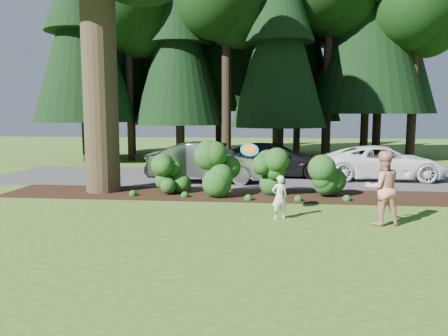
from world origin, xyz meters
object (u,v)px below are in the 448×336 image
object	(u,v)px
car_white_suv	(383,163)
child	(280,197)
car_dark_suv	(274,160)
car_silver_wagon	(208,162)
frisbee	(249,150)
adult	(382,188)

from	to	relation	value
car_white_suv	child	xyz separation A→B (m)	(-4.67, -7.67, -0.15)
car_dark_suv	child	distance (m)	8.19
car_dark_suv	child	xyz separation A→B (m)	(0.08, -8.19, -0.18)
car_silver_wagon	car_dark_suv	distance (m)	3.45
car_white_suv	frisbee	world-z (taller)	frisbee
car_white_suv	car_silver_wagon	bearing A→B (deg)	101.68
child	frisbee	xyz separation A→B (m)	(-0.86, 0.24, 1.29)
adult	frisbee	world-z (taller)	frisbee
car_dark_suv	frisbee	distance (m)	8.07
car_dark_suv	child	bearing A→B (deg)	179.97
adult	frisbee	xyz separation A→B (m)	(-3.50, 0.59, 0.93)
car_silver_wagon	car_white_suv	bearing A→B (deg)	-78.89
child	adult	distance (m)	2.70
car_silver_wagon	frisbee	bearing A→B (deg)	-161.23
frisbee	adult	bearing A→B (deg)	-9.51
car_white_suv	adult	xyz separation A→B (m)	(-2.02, -8.02, 0.21)
car_silver_wagon	car_dark_suv	xyz separation A→B (m)	(2.80, 2.01, -0.07)
car_white_suv	child	size ratio (longest dim) A/B	4.31
adult	child	bearing A→B (deg)	-18.63
frisbee	car_dark_suv	bearing A→B (deg)	84.45
car_white_suv	child	distance (m)	8.98
frisbee	child	bearing A→B (deg)	-15.43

